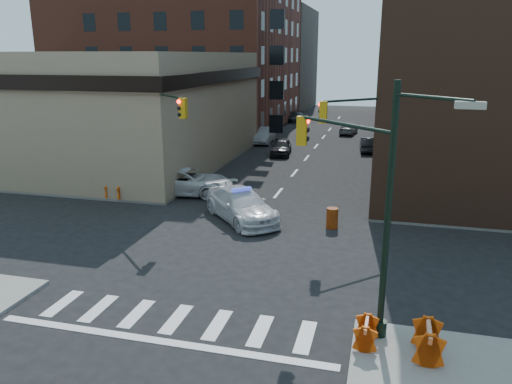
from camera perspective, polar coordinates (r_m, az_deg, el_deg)
The scene contains 28 objects.
ground at distance 23.73m, azimuth -2.55°, elevation -6.42°, with size 140.00×140.00×0.00m, color black.
sidewalk_nw at distance 61.98m, azimuth -14.18°, elevation 6.86°, with size 34.00×54.50×0.15m, color gray.
bank_building at distance 44.51m, azimuth -17.69°, elevation 9.15°, with size 22.00×22.00×9.00m, color #947B61.
apartment_block at distance 66.04m, azimuth -8.14°, elevation 18.05°, with size 25.00×25.00×24.00m, color brown.
commercial_row_ne at distance 44.04m, azimuth 23.51°, elevation 11.82°, with size 14.00×34.00×14.00m, color #4F2F1F.
filler_nw at distance 86.04m, azimuth -0.65°, elevation 14.89°, with size 20.00×18.00×16.00m, color #51473C.
filler_ne at distance 79.43m, azimuth 20.44°, elevation 12.46°, with size 16.00×16.00×12.00m, color brown.
signal_pole_se at distance 16.07m, azimuth 12.23°, elevation -0.11°, with size 5.40×5.27×8.00m.
signal_pole_nw at distance 29.48m, azimuth -10.56°, elevation 6.42°, with size 3.58×3.67×8.00m.
signal_pole_ne at distance 26.77m, azimuth 12.89°, elevation 5.40°, with size 3.67×3.58×8.00m.
tree_ne_near at distance 47.34m, azimuth 15.80°, elevation 8.39°, with size 3.00×3.00×4.85m.
tree_ne_far at distance 55.29m, azimuth 15.70°, elevation 9.33°, with size 3.00×3.00×4.85m.
police_car at distance 27.37m, azimuth -1.69°, elevation -1.51°, with size 2.38×5.87×1.70m, color silver.
pickup at distance 32.78m, azimuth -8.04°, elevation 1.20°, with size 2.83×6.13×1.70m, color silver.
parked_car_wnear at distance 45.52m, azimuth 2.88°, elevation 5.18°, with size 1.73×4.31×1.47m, color black.
parked_car_wfar at distance 51.70m, azimuth 0.92°, elevation 6.51°, with size 1.70×4.87×1.61m, color gray.
parked_car_wdeep at distance 68.70m, azimuth 4.41°, elevation 8.56°, with size 1.82×4.47×1.30m, color black.
parked_car_enear at distance 48.14m, azimuth 12.69°, elevation 5.32°, with size 1.44×4.12×1.36m, color black.
parked_car_efar at distance 58.56m, azimuth 10.55°, elevation 7.20°, with size 1.64×4.09×1.39m, color gray.
pedestrian_a at distance 34.55m, azimuth -14.41°, elevation 1.84°, with size 0.61×0.40×1.69m, color black.
pedestrian_b at distance 33.55m, azimuth -18.96°, elevation 1.15°, with size 0.86×0.67×1.76m, color black.
pedestrian_c at distance 34.00m, azimuth -20.12°, elevation 1.23°, with size 1.04×0.43×1.77m, color #1E222D.
barrel_road at distance 26.47m, azimuth 8.70°, elevation -2.97°, with size 0.61×0.61×1.09m, color #CB5109.
barrel_bank at distance 32.38m, azimuth -4.12°, elevation 0.40°, with size 0.50×0.50×0.89m, color #DC420A.
barricade_se_a at distance 16.15m, azimuth 19.05°, elevation -15.89°, with size 1.35×0.68×1.01m, color #D7580A, non-canonical shape.
barricade_se_b at distance 16.28m, azimuth 12.46°, elevation -15.48°, with size 1.09×0.55×0.82m, color #E9380B, non-canonical shape.
barricade_nw_a at distance 33.67m, azimuth -12.94°, elevation 0.86°, with size 1.15×0.57×0.86m, color red, non-canonical shape.
barricade_nw_b at distance 32.24m, azimuth -15.84°, elevation 0.04°, with size 1.18×0.59×0.89m, color orange, non-canonical shape.
Camera 1 is at (6.55, -21.03, 8.83)m, focal length 35.00 mm.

